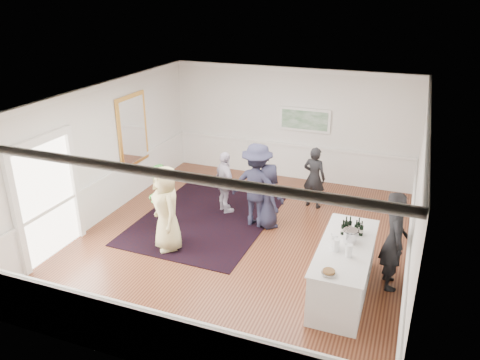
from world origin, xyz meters
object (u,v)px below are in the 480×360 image
at_px(serving_table, 344,269).
at_px(guest_lilac, 225,183).
at_px(guest_dark_a, 257,185).
at_px(guest_dark_b, 314,177).
at_px(guest_green, 159,198).
at_px(guest_navy, 268,196).
at_px(bartender, 394,240).
at_px(guest_tan, 166,209).
at_px(nut_bowl, 329,272).
at_px(ice_bucket, 350,236).

distance_m(serving_table, guest_lilac, 4.03).
bearing_deg(guest_dark_a, guest_dark_b, -120.86).
relative_size(guest_green, guest_navy, 1.02).
relative_size(bartender, guest_navy, 1.24).
xyz_separation_m(guest_tan, nut_bowl, (3.64, -1.27, 0.09)).
relative_size(guest_dark_a, nut_bowl, 7.89).
distance_m(serving_table, ice_bucket, 0.62).
bearing_deg(ice_bucket, guest_tan, 178.37).
bearing_deg(bartender, guest_lilac, 52.57).
distance_m(guest_lilac, guest_navy, 1.25).
distance_m(guest_lilac, guest_dark_b, 2.24).
bearing_deg(serving_table, ice_bucket, 77.35).
relative_size(guest_tan, ice_bucket, 7.14).
xyz_separation_m(guest_lilac, nut_bowl, (3.16, -3.31, 0.23)).
xyz_separation_m(serving_table, ice_bucket, (0.04, 0.16, 0.60)).
bearing_deg(bartender, guest_dark_a, 51.82).
distance_m(serving_table, guest_dark_a, 3.09).
bearing_deg(guest_green, serving_table, 66.47).
height_order(serving_table, nut_bowl, nut_bowl).
xyz_separation_m(serving_table, guest_dark_a, (-2.34, 1.95, 0.50)).
height_order(guest_green, nut_bowl, guest_green).
bearing_deg(guest_lilac, guest_dark_a, -157.62).
height_order(bartender, guest_green, bartender).
bearing_deg(ice_bucket, serving_table, -102.65).
height_order(serving_table, guest_dark_a, guest_dark_a).
bearing_deg(bartender, guest_navy, 49.38).
relative_size(serving_table, nut_bowl, 9.55).
bearing_deg(guest_navy, guest_tan, 98.29).
height_order(guest_dark_b, nut_bowl, guest_dark_b).
xyz_separation_m(ice_bucket, nut_bowl, (-0.15, -1.16, -0.08)).
height_order(guest_tan, ice_bucket, guest_tan).
distance_m(guest_lilac, nut_bowl, 4.58).
height_order(serving_table, ice_bucket, ice_bucket).
distance_m(guest_tan, nut_bowl, 3.85).
bearing_deg(serving_table, nut_bowl, -96.67).
bearing_deg(guest_lilac, guest_tan, 120.31).
relative_size(bartender, guest_green, 1.22).
xyz_separation_m(bartender, guest_lilac, (-4.06, 1.76, -0.17)).
bearing_deg(serving_table, guest_dark_b, 111.25).
height_order(bartender, guest_lilac, bartender).
bearing_deg(bartender, guest_tan, 79.60).
relative_size(bartender, nut_bowl, 7.53).
relative_size(guest_dark_b, guest_navy, 1.03).
relative_size(bartender, guest_lilac, 1.22).
bearing_deg(guest_dark_b, nut_bowl, 116.35).
xyz_separation_m(guest_lilac, guest_navy, (1.21, -0.33, -0.01)).
relative_size(guest_green, nut_bowl, 6.19).
bearing_deg(serving_table, guest_lilac, 144.78).
bearing_deg(guest_dark_a, guest_lilac, -16.42).
xyz_separation_m(serving_table, nut_bowl, (-0.12, -0.99, 0.52)).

